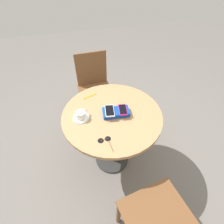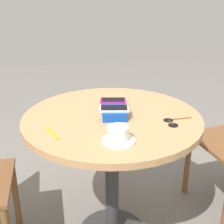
{
  "view_description": "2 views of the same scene",
  "coord_description": "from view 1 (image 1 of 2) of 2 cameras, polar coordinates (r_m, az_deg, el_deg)",
  "views": [
    {
      "loc": [
        0.28,
        1.0,
        1.77
      ],
      "look_at": [
        0.0,
        0.0,
        0.74
      ],
      "focal_mm": 28.0,
      "sensor_mm": 36.0,
      "label": 1
    },
    {
      "loc": [
        1.33,
        -0.25,
        1.3
      ],
      "look_at": [
        0.0,
        0.0,
        0.74
      ],
      "focal_mm": 50.0,
      "sensor_mm": 36.0,
      "label": 2
    }
  ],
  "objects": [
    {
      "name": "lanyard_strap",
      "position": [
        1.66,
        -7.21,
        5.18
      ],
      "size": [
        0.13,
        0.06,
        0.0
      ],
      "primitive_type": "cube",
      "rotation": [
        0.0,
        0.0,
        0.34
      ],
      "color": "orange",
      "rests_on": "round_table"
    },
    {
      "name": "round_table",
      "position": [
        1.56,
        0.0,
        -3.75
      ],
      "size": [
        0.85,
        0.85,
        0.72
      ],
      "color": "#2D2D2D",
      "rests_on": "ground_plane"
    },
    {
      "name": "phone_box",
      "position": [
        1.46,
        1.32,
        -0.07
      ],
      "size": [
        0.23,
        0.14,
        0.04
      ],
      "color": "#0F42AD",
      "rests_on": "round_table"
    },
    {
      "name": "phone_white",
      "position": [
        1.43,
        -0.78,
        0.41
      ],
      "size": [
        0.1,
        0.15,
        0.01
      ],
      "color": "silver",
      "rests_on": "phone_box"
    },
    {
      "name": "sunglasses",
      "position": [
        1.29,
        -2.31,
        -9.21
      ],
      "size": [
        0.1,
        0.14,
        0.01
      ],
      "color": "black",
      "rests_on": "round_table"
    },
    {
      "name": "saucer",
      "position": [
        1.46,
        -10.05,
        -1.82
      ],
      "size": [
        0.13,
        0.13,
        0.01
      ],
      "primitive_type": "cylinder",
      "color": "white",
      "rests_on": "round_table"
    },
    {
      "name": "phone_magenta",
      "position": [
        1.45,
        3.54,
        0.79
      ],
      "size": [
        0.09,
        0.14,
        0.01
      ],
      "color": "#D11975",
      "rests_on": "phone_box"
    },
    {
      "name": "ground_plane",
      "position": [
        2.05,
        0.0,
        -14.87
      ],
      "size": [
        8.0,
        8.0,
        0.0
      ],
      "primitive_type": "plane",
      "color": "slate"
    },
    {
      "name": "chair_near_window",
      "position": [
        2.21,
        -5.68,
        7.82
      ],
      "size": [
        0.4,
        0.4,
        0.86
      ],
      "color": "brown",
      "rests_on": "ground_plane"
    },
    {
      "name": "coffee_cup",
      "position": [
        1.43,
        -10.14,
        -0.82
      ],
      "size": [
        0.1,
        0.08,
        0.06
      ],
      "color": "white",
      "rests_on": "saucer"
    }
  ]
}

